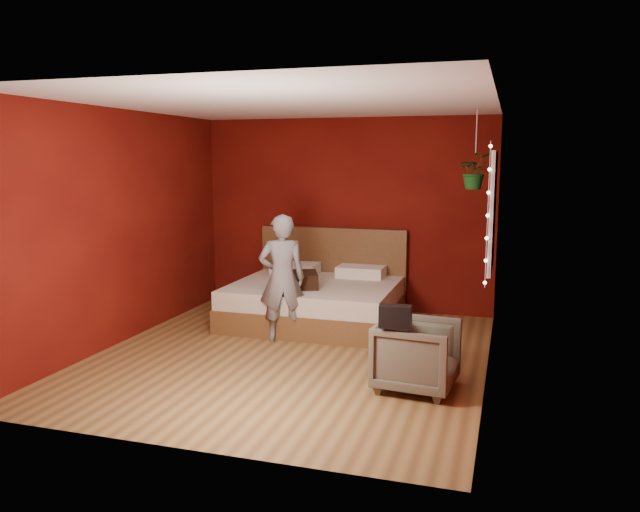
{
  "coord_description": "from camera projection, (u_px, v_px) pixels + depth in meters",
  "views": [
    {
      "loc": [
        2.16,
        -5.97,
        2.05
      ],
      "look_at": [
        0.2,
        0.4,
        1.01
      ],
      "focal_mm": 35.0,
      "sensor_mm": 36.0,
      "label": 1
    }
  ],
  "objects": [
    {
      "name": "bed",
      "position": [
        317.0,
        299.0,
        7.93
      ],
      "size": [
        2.04,
        1.73,
        1.12
      ],
      "color": "brown",
      "rests_on": "ground"
    },
    {
      "name": "hanging_plant",
      "position": [
        475.0,
        171.0,
        6.94
      ],
      "size": [
        0.42,
        0.38,
        0.89
      ],
      "color": "silver",
      "rests_on": "room_walls"
    },
    {
      "name": "floor",
      "position": [
        291.0,
        355.0,
        6.58
      ],
      "size": [
        4.5,
        4.5,
        0.0
      ],
      "primitive_type": "plane",
      "color": "olive",
      "rests_on": "ground"
    },
    {
      "name": "person",
      "position": [
        282.0,
        278.0,
        7.02
      ],
      "size": [
        0.62,
        0.53,
        1.45
      ],
      "primitive_type": "imported",
      "rotation": [
        0.0,
        0.0,
        3.56
      ],
      "color": "slate",
      "rests_on": "ground"
    },
    {
      "name": "fairy_lights",
      "position": [
        488.0,
        216.0,
        6.14
      ],
      "size": [
        0.04,
        0.04,
        1.45
      ],
      "color": "silver",
      "rests_on": "room_walls"
    },
    {
      "name": "armchair",
      "position": [
        417.0,
        355.0,
        5.57
      ],
      "size": [
        0.76,
        0.74,
        0.63
      ],
      "primitive_type": "imported",
      "rotation": [
        0.0,
        0.0,
        1.47
      ],
      "color": "#555443",
      "rests_on": "ground"
    },
    {
      "name": "throw_pillow",
      "position": [
        297.0,
        280.0,
        7.57
      ],
      "size": [
        0.65,
        0.65,
        0.18
      ],
      "primitive_type": "cube",
      "rotation": [
        0.0,
        0.0,
        0.38
      ],
      "color": "black",
      "rests_on": "bed"
    },
    {
      "name": "room_walls",
      "position": [
        289.0,
        196.0,
        6.32
      ],
      "size": [
        4.04,
        4.54,
        2.62
      ],
      "color": "#66130A",
      "rests_on": "ground"
    },
    {
      "name": "window",
      "position": [
        492.0,
        211.0,
        6.63
      ],
      "size": [
        0.05,
        0.97,
        1.27
      ],
      "color": "white",
      "rests_on": "room_walls"
    },
    {
      "name": "handbag",
      "position": [
        395.0,
        317.0,
        5.29
      ],
      "size": [
        0.28,
        0.15,
        0.19
      ],
      "primitive_type": "cube",
      "rotation": [
        0.0,
        0.0,
        0.05
      ],
      "color": "black",
      "rests_on": "armchair"
    }
  ]
}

